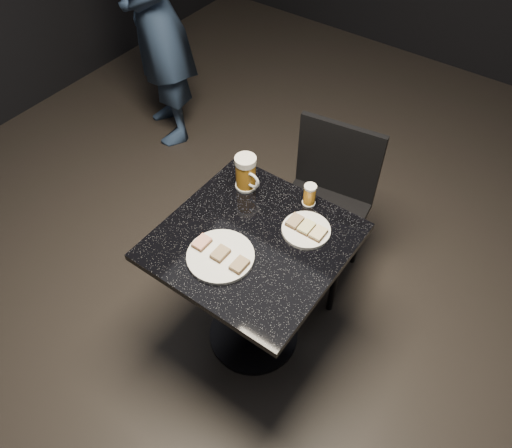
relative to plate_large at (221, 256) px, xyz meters
The scene contains 10 objects.
floor 0.77m from the plate_large, 72.19° to the left, with size 6.00×6.00×0.00m, color black.
plate_large is the anchor object (origin of this frame).
plate_small 0.36m from the plate_large, 57.32° to the left, with size 0.19×0.19×0.01m, color white.
patron 1.82m from the plate_large, 140.80° to the left, with size 0.61×0.40×1.68m, color navy.
table 0.29m from the plate_large, 72.19° to the left, with size 0.70×0.70×0.75m.
beer_mug 0.40m from the plate_large, 112.33° to the left, with size 0.13×0.09×0.16m.
beer_tumbler 0.46m from the plate_large, 74.73° to the left, with size 0.06×0.06×0.10m.
chair 0.76m from the plate_large, 84.80° to the left, with size 0.47×0.47×0.87m.
canapes_on_plate_large 0.02m from the plate_large, 63.43° to the left, with size 0.23×0.07×0.02m.
canapes_on_plate_small 0.36m from the plate_large, 57.32° to the left, with size 0.16×0.07×0.02m.
Camera 1 is at (0.74, -1.00, 2.24)m, focal length 35.00 mm.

